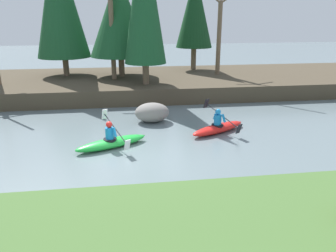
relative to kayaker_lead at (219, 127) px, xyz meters
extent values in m
plane|color=slate|center=(-3.46, -2.16, -0.22)|extent=(90.00, 90.00, 0.00)
cube|color=#473D2D|center=(-3.46, 8.42, 0.22)|extent=(44.00, 8.05, 0.89)
cylinder|color=brown|center=(-7.37, 9.38, 1.25)|extent=(0.36, 0.36, 1.17)
cylinder|color=brown|center=(-3.85, 8.60, 1.30)|extent=(0.36, 0.36, 1.27)
cone|color=#194C28|center=(-3.85, 8.60, 4.33)|extent=(3.74, 3.74, 4.78)
cylinder|color=brown|center=(-2.52, 5.98, 1.25)|extent=(0.36, 0.36, 1.17)
cylinder|color=brown|center=(1.19, 10.59, 1.44)|extent=(0.36, 0.36, 1.55)
cone|color=#143D1E|center=(1.19, 10.59, 4.70)|extent=(2.49, 2.49, 4.97)
cylinder|color=brown|center=(-4.31, 7.69, 3.19)|extent=(0.28, 0.28, 5.05)
cylinder|color=brown|center=(2.35, 8.50, 2.93)|extent=(0.28, 0.28, 4.54)
ellipsoid|color=red|center=(-0.02, -0.01, -0.05)|extent=(2.66, 1.82, 0.34)
cone|color=red|center=(1.07, 0.58, -0.03)|extent=(0.40, 0.34, 0.20)
cylinder|color=black|center=(-0.07, -0.04, 0.09)|extent=(0.65, 0.65, 0.08)
cylinder|color=#1984CC|center=(-0.07, -0.04, 0.34)|extent=(0.41, 0.41, 0.42)
sphere|color=#1E89D1|center=(-0.07, -0.04, 0.67)|extent=(0.31, 0.31, 0.23)
cylinder|color=#1984CC|center=(-0.09, 0.22, 0.43)|extent=(0.19, 0.24, 0.35)
cylinder|color=#1984CC|center=(0.14, -0.20, 0.43)|extent=(0.19, 0.24, 0.35)
cylinder|color=black|center=(0.14, 0.07, 0.47)|extent=(0.95, 1.70, 0.65)
cube|color=black|center=(-0.32, 0.91, 0.78)|extent=(0.25, 0.23, 0.41)
cube|color=black|center=(0.59, -0.76, 0.16)|extent=(0.25, 0.23, 0.41)
ellipsoid|color=green|center=(-4.33, -1.05, -0.05)|extent=(2.70, 1.69, 0.34)
cone|color=green|center=(-3.20, -0.52, -0.03)|extent=(0.40, 0.33, 0.20)
cylinder|color=black|center=(-4.37, -1.07, 0.09)|extent=(0.64, 0.64, 0.08)
cylinder|color=#1984CC|center=(-4.37, -1.07, 0.34)|extent=(0.40, 0.40, 0.42)
sphere|color=red|center=(-4.37, -1.07, 0.67)|extent=(0.31, 0.31, 0.23)
cylinder|color=#1984CC|center=(-4.38, -0.81, 0.43)|extent=(0.18, 0.24, 0.35)
cylinder|color=#1984CC|center=(-4.18, -1.24, 0.43)|extent=(0.18, 0.24, 0.35)
cylinder|color=black|center=(-4.16, -0.97, 0.47)|extent=(0.84, 1.75, 0.65)
cube|color=white|center=(-4.56, -0.11, 0.78)|extent=(0.25, 0.23, 0.41)
cube|color=white|center=(-3.76, -1.83, 0.16)|extent=(0.25, 0.23, 0.41)
ellipsoid|color=gray|center=(-2.57, 1.77, 0.21)|extent=(1.54, 1.20, 0.87)
camera|label=1|loc=(-3.81, -12.29, 4.38)|focal=35.00mm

